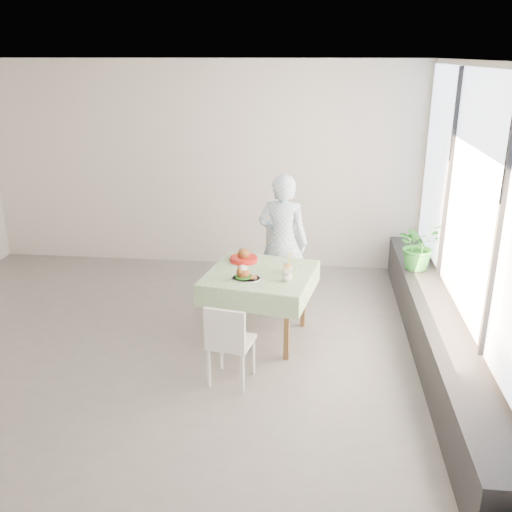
# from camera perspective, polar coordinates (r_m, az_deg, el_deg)

# --- Properties ---
(floor) EXTENTS (6.00, 6.00, 0.00)m
(floor) POSITION_cam_1_polar(r_m,az_deg,el_deg) (6.11, -9.69, -8.59)
(floor) COLOR #615F5C
(floor) RESTS_ON ground
(ceiling) EXTENTS (6.00, 6.00, 0.00)m
(ceiling) POSITION_cam_1_polar(r_m,az_deg,el_deg) (5.40, -11.47, 18.65)
(ceiling) COLOR white
(ceiling) RESTS_ON ground
(wall_back) EXTENTS (6.00, 0.02, 2.80)m
(wall_back) POSITION_cam_1_polar(r_m,az_deg,el_deg) (7.95, -5.42, 8.98)
(wall_back) COLOR beige
(wall_back) RESTS_ON ground
(wall_front) EXTENTS (6.00, 0.02, 2.80)m
(wall_front) POSITION_cam_1_polar(r_m,az_deg,el_deg) (3.42, -22.36, -7.17)
(wall_front) COLOR beige
(wall_front) RESTS_ON ground
(wall_right) EXTENTS (0.02, 5.00, 2.80)m
(wall_right) POSITION_cam_1_polar(r_m,az_deg,el_deg) (5.54, 20.81, 3.07)
(wall_right) COLOR beige
(wall_right) RESTS_ON ground
(window_pane) EXTENTS (0.01, 4.80, 2.18)m
(window_pane) POSITION_cam_1_polar(r_m,az_deg,el_deg) (5.47, 20.82, 5.59)
(window_pane) COLOR #D1E0F9
(window_pane) RESTS_ON ground
(window_ledge) EXTENTS (0.40, 4.80, 0.50)m
(window_ledge) POSITION_cam_1_polar(r_m,az_deg,el_deg) (5.90, 17.57, -7.59)
(window_ledge) COLOR black
(window_ledge) RESTS_ON ground
(cafe_table) EXTENTS (1.21, 1.21, 0.74)m
(cafe_table) POSITION_cam_1_polar(r_m,az_deg,el_deg) (5.95, 0.43, -4.13)
(cafe_table) COLOR brown
(cafe_table) RESTS_ON ground
(chair_far) EXTENTS (0.55, 0.55, 0.94)m
(chair_far) POSITION_cam_1_polar(r_m,az_deg,el_deg) (6.73, 2.24, -2.80)
(chair_far) COLOR white
(chair_far) RESTS_ON ground
(chair_near) EXTENTS (0.43, 0.43, 0.79)m
(chair_near) POSITION_cam_1_polar(r_m,az_deg,el_deg) (5.27, -2.52, -10.12)
(chair_near) COLOR white
(chair_near) RESTS_ON ground
(diner) EXTENTS (0.63, 0.46, 1.61)m
(diner) POSITION_cam_1_polar(r_m,az_deg,el_deg) (6.57, 2.68, 1.37)
(diner) COLOR #90C4E6
(diner) RESTS_ON ground
(main_dish) EXTENTS (0.29, 0.29, 0.15)m
(main_dish) POSITION_cam_1_polar(r_m,az_deg,el_deg) (5.64, -1.15, -1.88)
(main_dish) COLOR white
(main_dish) RESTS_ON cafe_table
(juice_cup_orange) EXTENTS (0.09, 0.09, 0.26)m
(juice_cup_orange) POSITION_cam_1_polar(r_m,az_deg,el_deg) (5.78, 3.17, -1.22)
(juice_cup_orange) COLOR white
(juice_cup_orange) RESTS_ON cafe_table
(juice_cup_lemonade) EXTENTS (0.10, 0.10, 0.27)m
(juice_cup_lemonade) POSITION_cam_1_polar(r_m,az_deg,el_deg) (5.59, 3.14, -1.96)
(juice_cup_lemonade) COLOR white
(juice_cup_lemonade) RESTS_ON cafe_table
(second_dish) EXTENTS (0.30, 0.30, 0.14)m
(second_dish) POSITION_cam_1_polar(r_m,az_deg,el_deg) (6.13, -1.23, -0.15)
(second_dish) COLOR #B31812
(second_dish) RESTS_ON cafe_table
(potted_plant) EXTENTS (0.67, 0.64, 0.57)m
(potted_plant) POSITION_cam_1_polar(r_m,az_deg,el_deg) (6.78, 15.97, 1.07)
(potted_plant) COLOR #2C8433
(potted_plant) RESTS_ON window_ledge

